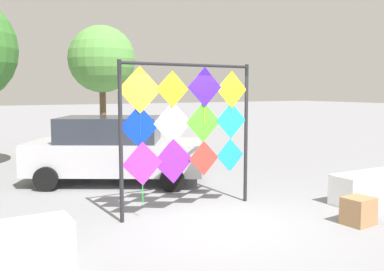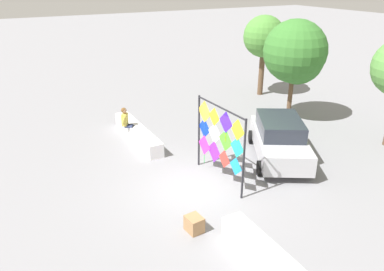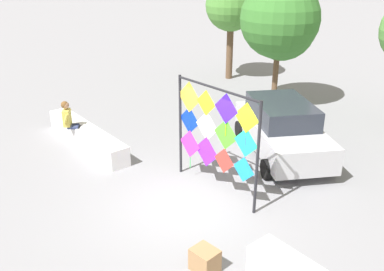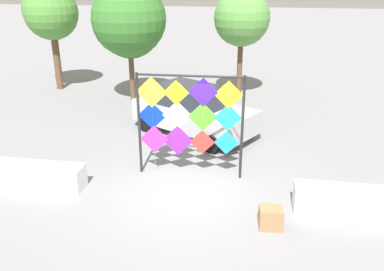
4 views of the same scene
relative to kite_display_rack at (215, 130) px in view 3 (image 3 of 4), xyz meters
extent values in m
plane|color=gray|center=(0.09, -0.97, -1.65)|extent=(120.00, 120.00, 0.00)
cube|color=white|center=(-4.56, -1.24, -1.35)|extent=(4.24, 0.60, 0.59)
cylinder|color=#232328|center=(-1.29, -0.04, -0.28)|extent=(0.07, 0.07, 2.73)
cylinder|color=#232328|center=(1.36, 0.05, -0.28)|extent=(0.07, 0.07, 2.73)
cylinder|color=#232328|center=(0.03, 0.00, 1.04)|extent=(2.65, 0.15, 0.06)
cube|color=#D830B7|center=(-0.90, -0.04, -0.67)|extent=(0.77, 0.04, 0.77)
cylinder|color=#16E540|center=(-0.90, -0.03, -1.22)|extent=(0.02, 0.02, 0.33)
cube|color=#8024F0|center=(-0.29, 0.00, -0.68)|extent=(0.82, 0.04, 0.82)
cube|color=red|center=(0.35, 0.00, -0.68)|extent=(0.65, 0.03, 0.65)
cube|color=#1B94E7|center=(0.97, 0.03, -0.68)|extent=(0.64, 0.03, 0.64)
cube|color=#0B30D8|center=(-0.94, -0.02, -0.03)|extent=(0.74, 0.04, 0.74)
cube|color=white|center=(-0.30, 0.00, 0.00)|extent=(0.76, 0.04, 0.76)
cube|color=#4CDD29|center=(0.36, 0.02, -0.01)|extent=(0.76, 0.04, 0.76)
cylinder|color=#BD16E5|center=(0.36, 0.03, -0.59)|extent=(0.02, 0.02, 0.41)
cube|color=#1DEEA1|center=(0.99, 0.04, 0.00)|extent=(0.70, 0.04, 0.70)
cylinder|color=#E51663|center=(0.99, 0.05, -0.48)|extent=(0.02, 0.02, 0.26)
cube|color=yellow|center=(-0.93, -0.03, 0.59)|extent=(0.81, 0.04, 0.81)
cylinder|color=blue|center=(-0.93, -0.02, -0.03)|extent=(0.02, 0.02, 0.43)
cube|color=yellow|center=(-0.31, -0.02, 0.60)|extent=(0.64, 0.03, 0.64)
cube|color=#3E1AF9|center=(0.37, 0.00, 0.64)|extent=(0.73, 0.04, 0.73)
cylinder|color=#C4E516|center=(0.37, 0.01, 0.12)|extent=(0.02, 0.02, 0.31)
cube|color=#BFDA1D|center=(0.99, 0.02, 0.60)|extent=(0.71, 0.04, 0.71)
cylinder|color=#3416E5|center=(0.99, 0.03, 0.08)|extent=(0.02, 0.02, 0.32)
cylinder|color=navy|center=(-4.64, -1.44, -1.35)|extent=(0.11, 0.11, 0.59)
cylinder|color=navy|center=(-4.73, -1.58, -1.02)|extent=(0.30, 0.34, 0.13)
cube|color=navy|center=(-4.60, -1.40, -1.60)|extent=(0.22, 0.25, 0.09)
cylinder|color=navy|center=(-4.77, -1.34, -1.35)|extent=(0.11, 0.11, 0.59)
cylinder|color=navy|center=(-4.87, -1.48, -1.02)|extent=(0.30, 0.34, 0.13)
cube|color=navy|center=(-4.74, -1.30, -1.60)|extent=(0.22, 0.25, 0.09)
cube|color=gold|center=(-4.90, -1.66, -0.73)|extent=(0.41, 0.37, 0.52)
sphere|color=#A37556|center=(-4.90, -1.66, -0.33)|extent=(0.22, 0.22, 0.22)
sphere|color=brown|center=(-4.91, -1.67, -0.32)|extent=(0.22, 0.22, 0.22)
cylinder|color=gold|center=(-4.70, -1.77, -0.68)|extent=(0.17, 0.19, 0.31)
cylinder|color=gold|center=(-5.06, -1.51, -0.68)|extent=(0.17, 0.19, 0.31)
cube|color=#B7B7BC|center=(-0.32, 2.97, -1.00)|extent=(4.44, 3.59, 0.73)
cube|color=#282D38|center=(-0.45, 3.04, -0.34)|extent=(2.77, 2.50, 0.59)
cylinder|color=black|center=(1.33, 3.02, -1.37)|extent=(0.58, 0.46, 0.55)
cylinder|color=black|center=(0.44, 1.50, -1.37)|extent=(0.58, 0.46, 0.55)
cylinder|color=black|center=(-1.08, 4.44, -1.37)|extent=(0.58, 0.46, 0.55)
cylinder|color=black|center=(-1.97, 2.92, -1.37)|extent=(0.58, 0.46, 0.55)
cube|color=#9E754C|center=(2.10, -2.10, -1.41)|extent=(0.52, 0.46, 0.46)
cylinder|color=brown|center=(-7.39, 7.60, -0.29)|extent=(0.31, 0.31, 2.70)
sphere|color=#4C8938|center=(-7.39, 7.60, 1.76)|extent=(2.35, 2.35, 2.35)
sphere|color=#4C8938|center=(-7.73, 8.04, 1.81)|extent=(1.94, 1.94, 1.94)
sphere|color=#4C8938|center=(-7.93, 7.96, 1.84)|extent=(1.85, 1.85, 1.85)
cylinder|color=brown|center=(-3.45, 6.28, -0.42)|extent=(0.22, 0.22, 2.45)
sphere|color=#38752D|center=(-3.45, 6.28, 1.69)|extent=(2.95, 2.95, 2.95)
sphere|color=#38752D|center=(-3.10, 6.11, 1.99)|extent=(1.56, 1.56, 1.56)
sphere|color=#38752D|center=(-3.51, 6.57, 1.32)|extent=(2.46, 2.46, 2.46)
camera|label=1|loc=(-3.70, -6.73, 0.59)|focal=39.68mm
camera|label=2|loc=(9.58, -6.22, 4.98)|focal=34.87mm
camera|label=3|loc=(6.84, -6.26, 3.85)|focal=39.30mm
camera|label=4|loc=(1.62, -9.44, 3.33)|focal=37.59mm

